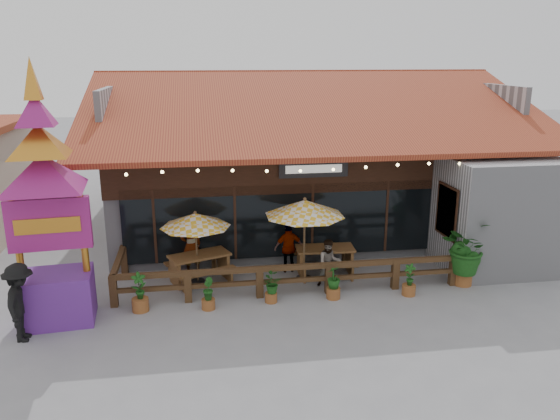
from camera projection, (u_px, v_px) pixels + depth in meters
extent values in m
plane|color=gray|center=(341.00, 285.00, 16.35)|extent=(100.00, 100.00, 0.00)
cube|color=#B0B0B5|center=(299.00, 172.00, 22.47)|extent=(14.00, 10.00, 4.00)
cube|color=#351C11|center=(282.00, 169.00, 17.09)|extent=(11.00, 0.16, 1.60)
cube|color=black|center=(282.00, 221.00, 17.53)|extent=(10.00, 0.12, 2.40)
cube|color=#F8AA70|center=(281.00, 219.00, 17.72)|extent=(9.80, 0.05, 2.20)
cube|color=#B0B0B5|center=(498.00, 214.00, 17.24)|extent=(3.50, 2.70, 3.60)
cube|color=red|center=(447.00, 211.00, 16.78)|extent=(0.06, 1.20, 1.50)
cube|color=#351C11|center=(447.00, 211.00, 16.78)|extent=(0.04, 1.34, 1.64)
cube|color=#A14424|center=(318.00, 109.00, 18.35)|extent=(15.50, 7.05, 2.37)
cube|color=#A14424|center=(285.00, 95.00, 25.01)|extent=(15.50, 7.05, 2.37)
cube|color=#A14424|center=(299.00, 72.00, 21.37)|extent=(15.50, 0.30, 0.12)
cube|color=#B0B0B5|center=(118.00, 108.00, 20.71)|extent=(0.20, 9.00, 1.80)
cube|color=#B0B0B5|center=(464.00, 103.00, 22.75)|extent=(0.20, 9.00, 1.80)
cube|color=black|center=(314.00, 169.00, 17.12)|extent=(2.20, 0.10, 0.55)
cube|color=silver|center=(314.00, 169.00, 17.06)|extent=(1.80, 0.02, 0.25)
cube|color=#351C11|center=(155.00, 227.00, 16.91)|extent=(0.08, 0.08, 2.40)
cube|color=#351C11|center=(235.00, 223.00, 17.28)|extent=(0.08, 0.08, 2.40)
cube|color=#351C11|center=(312.00, 220.00, 17.64)|extent=(0.08, 0.08, 2.40)
cube|color=#351C11|center=(386.00, 217.00, 18.00)|extent=(0.08, 0.08, 2.40)
sphere|color=#F0D784|center=(126.00, 175.00, 14.59)|extent=(0.09, 0.09, 0.09)
sphere|color=#F0D784|center=(162.00, 172.00, 14.72)|extent=(0.09, 0.09, 0.09)
sphere|color=#F0D784|center=(198.00, 171.00, 14.85)|extent=(0.09, 0.09, 0.09)
sphere|color=#F0D784|center=(233.00, 170.00, 15.00)|extent=(0.09, 0.09, 0.09)
sphere|color=#F0D784|center=(267.00, 171.00, 15.15)|extent=(0.09, 0.09, 0.09)
sphere|color=#F0D784|center=(300.00, 171.00, 15.29)|extent=(0.09, 0.09, 0.09)
sphere|color=#F0D784|center=(333.00, 170.00, 15.43)|extent=(0.09, 0.09, 0.09)
sphere|color=#F0D784|center=(366.00, 167.00, 15.55)|extent=(0.09, 0.09, 0.09)
sphere|color=#F0D784|center=(398.00, 165.00, 15.68)|extent=(0.09, 0.09, 0.09)
sphere|color=#F0D784|center=(429.00, 164.00, 15.82)|extent=(0.09, 0.09, 0.09)
sphere|color=#F0D784|center=(460.00, 164.00, 15.96)|extent=(0.09, 0.09, 0.09)
cube|color=#4C331B|center=(113.00, 291.00, 14.81)|extent=(0.20, 0.20, 0.90)
cube|color=#4C331B|center=(188.00, 287.00, 15.10)|extent=(0.20, 0.20, 0.90)
cube|color=#4C331B|center=(260.00, 282.00, 15.39)|extent=(0.20, 0.20, 0.90)
cube|color=#4C331B|center=(329.00, 278.00, 15.68)|extent=(0.20, 0.20, 0.90)
cube|color=#4C331B|center=(395.00, 274.00, 15.97)|extent=(0.20, 0.20, 0.90)
cube|color=#4C331B|center=(453.00, 271.00, 16.23)|extent=(0.20, 0.20, 0.90)
cube|color=#4C331B|center=(291.00, 267.00, 15.41)|extent=(9.80, 0.16, 0.14)
cube|color=#4C331B|center=(291.00, 280.00, 15.52)|extent=(9.80, 0.12, 0.12)
cube|color=#4C331B|center=(118.00, 261.00, 15.89)|extent=(0.16, 2.50, 0.14)
cube|color=#4C331B|center=(124.00, 260.00, 17.09)|extent=(0.20, 0.20, 0.90)
cylinder|color=brown|center=(197.00, 249.00, 16.27)|extent=(0.05, 0.05, 2.10)
cone|color=yellow|center=(195.00, 220.00, 16.02)|extent=(2.24, 2.24, 0.41)
sphere|color=brown|center=(195.00, 213.00, 15.96)|extent=(0.09, 0.09, 0.09)
cylinder|color=black|center=(198.00, 281.00, 16.54)|extent=(0.40, 0.40, 0.05)
cylinder|color=brown|center=(304.00, 241.00, 16.44)|extent=(0.06, 0.06, 2.44)
cone|color=yellow|center=(305.00, 208.00, 16.15)|extent=(3.20, 3.20, 0.48)
sphere|color=brown|center=(305.00, 199.00, 16.08)|extent=(0.11, 0.11, 0.11)
cylinder|color=black|center=(304.00, 278.00, 16.76)|extent=(0.47, 0.47, 0.06)
cube|color=brown|center=(199.00, 255.00, 16.41)|extent=(1.96, 1.42, 0.07)
cube|color=brown|center=(175.00, 273.00, 16.15)|extent=(0.37, 0.76, 0.82)
cube|color=brown|center=(223.00, 263.00, 16.90)|extent=(0.37, 0.76, 0.82)
cube|color=brown|center=(208.00, 272.00, 15.99)|extent=(1.77, 0.94, 0.06)
cube|color=brown|center=(192.00, 259.00, 17.01)|extent=(1.77, 0.94, 0.06)
cube|color=brown|center=(325.00, 248.00, 16.99)|extent=(1.84, 0.94, 0.07)
cube|color=brown|center=(300.00, 262.00, 17.03)|extent=(0.13, 0.79, 0.83)
cube|color=brown|center=(349.00, 260.00, 17.17)|extent=(0.13, 0.79, 0.83)
cube|color=brown|center=(328.00, 266.00, 16.49)|extent=(1.81, 0.42, 0.06)
cube|color=brown|center=(321.00, 252.00, 17.67)|extent=(1.81, 0.42, 0.06)
cube|color=#5D2486|center=(58.00, 297.00, 13.95)|extent=(1.86, 1.47, 1.31)
cube|color=#921A6A|center=(49.00, 224.00, 13.42)|extent=(1.98, 0.46, 1.31)
cube|color=#C67C23|center=(47.00, 226.00, 13.27)|extent=(1.53, 0.17, 0.38)
cylinder|color=#C67C23|center=(17.00, 234.00, 13.37)|extent=(0.17, 0.17, 2.19)
cylinder|color=#C67C23|center=(82.00, 231.00, 13.59)|extent=(0.17, 0.17, 2.19)
pyramid|color=#921A6A|center=(41.00, 154.00, 12.94)|extent=(2.86, 2.86, 0.87)
pyramid|color=#C67C23|center=(37.00, 124.00, 12.75)|extent=(2.02, 2.02, 0.76)
pyramid|color=#921A6A|center=(33.00, 93.00, 12.56)|extent=(1.31, 1.31, 0.76)
pyramid|color=#C67C23|center=(29.00, 56.00, 12.33)|extent=(0.59, 0.59, 0.98)
cylinder|color=brown|center=(463.00, 278.00, 16.31)|extent=(0.54, 0.54, 0.39)
imported|color=#175016|center=(466.00, 247.00, 16.04)|extent=(1.91, 1.91, 1.61)
sphere|color=#175016|center=(471.00, 257.00, 16.05)|extent=(0.54, 0.54, 0.54)
sphere|color=#175016|center=(460.00, 250.00, 16.17)|extent=(0.46, 0.46, 0.46)
imported|color=#351C11|center=(191.00, 246.00, 16.94)|extent=(0.80, 0.67, 1.86)
imported|color=#351C11|center=(329.00, 263.00, 16.10)|extent=(0.72, 0.57, 1.44)
imported|color=#351C11|center=(289.00, 248.00, 17.15)|extent=(0.96, 0.47, 1.59)
imported|color=black|center=(21.00, 302.00, 12.93)|extent=(0.73, 1.26, 1.94)
cylinder|color=brown|center=(140.00, 305.00, 14.62)|extent=(0.45, 0.45, 0.36)
imported|color=#175016|center=(139.00, 286.00, 14.48)|extent=(0.46, 0.38, 0.74)
cylinder|color=brown|center=(208.00, 304.00, 14.74)|extent=(0.36, 0.36, 0.29)
imported|color=#175016|center=(208.00, 289.00, 14.62)|extent=(0.32, 0.37, 0.60)
cylinder|color=brown|center=(271.00, 297.00, 15.16)|extent=(0.34, 0.34, 0.27)
imported|color=#175016|center=(271.00, 283.00, 15.05)|extent=(0.67, 0.67, 0.56)
cylinder|color=brown|center=(333.00, 293.00, 15.39)|extent=(0.39, 0.39, 0.31)
imported|color=#175016|center=(334.00, 277.00, 15.26)|extent=(0.48, 0.48, 0.65)
cylinder|color=brown|center=(409.00, 290.00, 15.61)|extent=(0.39, 0.39, 0.31)
imported|color=#175016|center=(410.00, 275.00, 15.48)|extent=(0.39, 0.40, 0.64)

